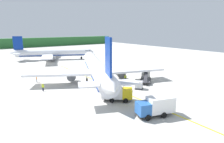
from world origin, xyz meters
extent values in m
cylinder|color=white|center=(31.01, 19.10, 3.50)|extent=(17.83, 34.53, 3.80)
cone|color=white|center=(38.66, 36.71, 3.50)|extent=(4.27, 3.64, 3.61)
cone|color=white|center=(23.20, 1.13, 3.90)|extent=(4.24, 4.22, 3.23)
cube|color=#192333|center=(37.79, 34.69, 4.36)|extent=(3.92, 3.49, 0.60)
cube|color=white|center=(21.83, 20.91, 2.83)|extent=(16.29, 12.05, 0.50)
cylinder|color=slate|center=(25.06, 21.47, 1.63)|extent=(3.29, 3.81, 2.20)
cube|color=white|center=(38.60, 13.63, 2.83)|extent=(16.70, 9.39, 0.50)
cylinder|color=slate|center=(36.80, 16.37, 1.63)|extent=(3.29, 3.81, 2.20)
cube|color=navy|center=(24.43, 3.97, 8.65)|extent=(2.08, 4.18, 6.50)
cube|color=white|center=(24.43, 3.97, 3.90)|extent=(10.81, 7.08, 0.24)
cube|color=navy|center=(31.01, 19.10, 2.46)|extent=(16.22, 31.15, 0.36)
cylinder|color=black|center=(36.46, 31.65, 0.55)|extent=(0.76, 1.15, 1.10)
cylinder|color=gray|center=(36.46, 31.65, 1.35)|extent=(0.20, 0.20, 0.50)
cylinder|color=black|center=(28.03, 18.76, 0.55)|extent=(0.76, 1.15, 1.10)
cylinder|color=gray|center=(28.03, 18.76, 1.35)|extent=(0.20, 0.20, 0.50)
cylinder|color=black|center=(32.80, 16.69, 0.55)|extent=(0.76, 1.15, 1.10)
cylinder|color=gray|center=(32.80, 16.69, 1.35)|extent=(0.20, 0.20, 0.50)
cylinder|color=silver|center=(33.58, 59.17, 3.01)|extent=(29.45, 15.99, 3.27)
cone|color=silver|center=(48.55, 52.23, 3.01)|extent=(3.18, 3.68, 3.10)
cone|color=silver|center=(18.29, 66.27, 3.35)|extent=(3.66, 3.68, 2.78)
cube|color=#192333|center=(46.84, 53.02, 3.74)|extent=(3.04, 3.39, 0.52)
cube|color=silver|center=(35.32, 67.03, 2.44)|extent=(10.60, 13.92, 0.43)
cylinder|color=slate|center=(35.74, 64.24, 1.41)|extent=(3.29, 2.87, 1.89)
cube|color=silver|center=(28.71, 52.77, 2.44)|extent=(8.36, 14.35, 0.43)
cylinder|color=slate|center=(31.11, 54.26, 1.41)|extent=(3.29, 2.87, 1.89)
cube|color=navy|center=(20.71, 65.14, 7.44)|extent=(3.56, 1.87, 5.59)
cube|color=silver|center=(20.71, 65.14, 3.35)|extent=(6.26, 9.27, 0.21)
cube|color=navy|center=(33.58, 59.17, 2.11)|extent=(26.58, 14.54, 0.31)
cylinder|color=black|center=(44.25, 54.22, 0.47)|extent=(0.98, 0.67, 0.95)
cylinder|color=gray|center=(44.25, 54.22, 1.16)|extent=(0.17, 0.17, 0.43)
cylinder|color=black|center=(33.35, 61.75, 0.47)|extent=(0.98, 0.67, 0.95)
cylinder|color=gray|center=(33.35, 61.75, 1.16)|extent=(0.17, 0.17, 0.43)
cylinder|color=black|center=(31.47, 57.69, 0.47)|extent=(0.98, 0.67, 0.95)
cylinder|color=gray|center=(31.47, 57.69, 1.16)|extent=(0.17, 0.17, 0.43)
cube|color=yellow|center=(28.25, 3.32, 1.50)|extent=(2.79, 2.84, 1.80)
cube|color=#192333|center=(28.91, 2.78, 1.86)|extent=(1.23, 1.48, 0.94)
cube|color=white|center=(26.06, 5.11, 1.62)|extent=(4.37, 4.14, 2.04)
cube|color=#262628|center=(26.76, 4.54, 0.52)|extent=(5.35, 4.77, 0.16)
cylinder|color=black|center=(28.71, 4.36, 0.45)|extent=(0.87, 0.79, 0.90)
cylinder|color=black|center=(27.32, 2.66, 0.45)|extent=(0.87, 0.79, 0.90)
cylinder|color=black|center=(26.76, 5.96, 0.45)|extent=(0.87, 0.79, 0.90)
cylinder|color=black|center=(25.37, 4.26, 0.45)|extent=(0.87, 0.79, 0.90)
cube|color=white|center=(42.02, 12.09, 1.50)|extent=(2.82, 2.83, 1.80)
cube|color=#192333|center=(42.63, 12.68, 1.86)|extent=(1.34, 1.39, 0.94)
cube|color=#4C4C51|center=(39.74, 9.90, 0.72)|extent=(4.79, 4.73, 0.24)
cube|color=#2D2D33|center=(39.45, 9.62, 1.70)|extent=(3.99, 3.88, 1.98)
cube|color=#262628|center=(40.38, 10.52, 0.52)|extent=(5.63, 5.50, 0.16)
cylinder|color=black|center=(41.04, 12.67, 0.45)|extent=(0.84, 0.83, 0.90)
cylinder|color=black|center=(42.56, 11.09, 0.45)|extent=(0.84, 0.83, 0.90)
cylinder|color=black|center=(38.97, 10.69, 0.45)|extent=(0.84, 0.83, 0.90)
cylinder|color=black|center=(40.50, 9.10, 0.45)|extent=(0.84, 0.83, 0.90)
cube|color=#2659A5|center=(25.73, -3.36, 1.50)|extent=(2.38, 2.64, 1.80)
cube|color=#192333|center=(24.92, -3.10, 1.86)|extent=(0.64, 1.79, 0.94)
cube|color=white|center=(28.55, -4.25, 1.80)|extent=(4.59, 3.34, 2.39)
cube|color=#262628|center=(27.70, -3.98, 0.52)|extent=(6.10, 3.26, 0.16)
cylinder|color=black|center=(25.69, -4.49, 0.45)|extent=(0.94, 0.54, 0.90)
cylinder|color=black|center=(26.35, -2.40, 0.45)|extent=(0.94, 0.54, 0.90)
cylinder|color=black|center=(28.22, -5.30, 0.45)|extent=(0.94, 0.54, 0.90)
cylinder|color=black|center=(28.89, -3.20, 0.45)|extent=(0.94, 0.54, 0.90)
cube|color=#333338|center=(35.06, 7.34, 0.15)|extent=(2.47, 2.47, 0.30)
cube|color=silver|center=(35.06, 7.34, 1.03)|extent=(2.18, 2.18, 1.46)
cube|color=silver|center=(34.66, 6.98, 1.61)|extent=(1.51, 1.59, 0.57)
cylinder|color=#191E33|center=(36.74, 14.03, 0.43)|extent=(0.14, 0.14, 0.87)
cylinder|color=#191E33|center=(36.63, 14.17, 0.43)|extent=(0.14, 0.14, 0.87)
cube|color=#CCE519|center=(36.68, 14.10, 1.19)|extent=(0.45, 0.48, 0.65)
cube|color=silver|center=(36.68, 14.10, 1.22)|extent=(0.46, 0.50, 0.06)
sphere|color=tan|center=(36.68, 14.10, 1.63)|extent=(0.23, 0.23, 0.23)
cylinder|color=#CCE519|center=(36.85, 13.89, 1.22)|extent=(0.09, 0.09, 0.62)
cylinder|color=#CCE519|center=(36.52, 14.31, 1.22)|extent=(0.09, 0.09, 0.62)
cylinder|color=#191E33|center=(17.81, 26.29, 0.43)|extent=(0.14, 0.14, 0.85)
cylinder|color=#191E33|center=(17.76, 26.11, 0.43)|extent=(0.14, 0.14, 0.85)
cube|color=orange|center=(17.78, 26.20, 1.17)|extent=(0.33, 0.48, 0.64)
cube|color=silver|center=(17.78, 26.20, 1.20)|extent=(0.34, 0.50, 0.06)
sphere|color=tan|center=(17.78, 26.20, 1.60)|extent=(0.23, 0.23, 0.23)
cylinder|color=orange|center=(17.86, 26.46, 1.20)|extent=(0.09, 0.09, 0.61)
cylinder|color=orange|center=(17.71, 25.94, 1.20)|extent=(0.09, 0.09, 0.61)
cylinder|color=#191E33|center=(17.00, 18.26, 0.44)|extent=(0.14, 0.14, 0.88)
cylinder|color=#191E33|center=(17.09, 18.11, 0.44)|extent=(0.14, 0.14, 0.88)
cube|color=#CCE519|center=(17.05, 18.19, 1.21)|extent=(0.42, 0.49, 0.66)
cube|color=silver|center=(17.05, 18.19, 1.24)|extent=(0.43, 0.50, 0.06)
sphere|color=tan|center=(17.05, 18.19, 1.66)|extent=(0.24, 0.24, 0.24)
cylinder|color=#CCE519|center=(16.90, 18.41, 1.24)|extent=(0.09, 0.09, 0.63)
cylinder|color=#CCE519|center=(17.19, 17.96, 1.24)|extent=(0.09, 0.09, 0.63)
cube|color=yellow|center=(30.67, 14.10, 0.01)|extent=(0.30, 60.00, 0.01)
camera|label=1|loc=(6.52, -22.13, 13.18)|focal=30.26mm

